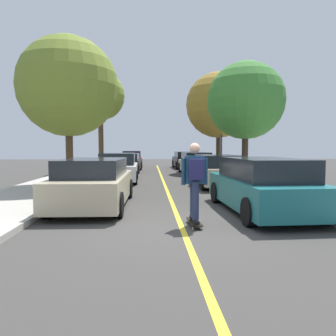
{
  "coord_description": "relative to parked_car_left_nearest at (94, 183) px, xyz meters",
  "views": [
    {
      "loc": [
        -0.68,
        -6.9,
        1.72
      ],
      "look_at": [
        0.09,
        6.6,
        0.85
      ],
      "focal_mm": 34.16,
      "sensor_mm": 36.0,
      "label": 1
    }
  ],
  "objects": [
    {
      "name": "ground",
      "position": [
        2.29,
        -2.43,
        -0.69
      ],
      "size": [
        80.0,
        80.0,
        0.0
      ],
      "primitive_type": "plane",
      "color": "#3D3A38"
    },
    {
      "name": "center_line",
      "position": [
        2.29,
        1.57,
        -0.69
      ],
      "size": [
        0.12,
        39.2,
        0.01
      ],
      "primitive_type": "cube",
      "color": "gold",
      "rests_on": "ground"
    },
    {
      "name": "parked_car_left_nearest",
      "position": [
        0.0,
        0.0,
        0.0
      ],
      "size": [
        2.01,
        4.53,
        1.4
      ],
      "color": "#BCAD89",
      "rests_on": "ground"
    },
    {
      "name": "parked_car_left_near",
      "position": [
        -0.0,
        6.88,
        -0.0
      ],
      "size": [
        2.07,
        4.27,
        1.43
      ],
      "color": "white",
      "rests_on": "ground"
    },
    {
      "name": "parked_car_left_far",
      "position": [
        -0.0,
        13.36,
        -0.04
      ],
      "size": [
        2.01,
        4.69,
        1.31
      ],
      "color": "black",
      "rests_on": "ground"
    },
    {
      "name": "parked_car_left_farthest",
      "position": [
        -0.0,
        19.54,
        -0.01
      ],
      "size": [
        1.95,
        4.13,
        1.4
      ],
      "color": "maroon",
      "rests_on": "ground"
    },
    {
      "name": "parked_car_right_nearest",
      "position": [
        4.59,
        -1.06,
        0.02
      ],
      "size": [
        2.07,
        4.47,
        1.44
      ],
      "color": "#196066",
      "rests_on": "ground"
    },
    {
      "name": "parked_car_right_near",
      "position": [
        4.59,
        4.66,
        -0.0
      ],
      "size": [
        1.97,
        4.19,
        1.39
      ],
      "color": "#BCAD89",
      "rests_on": "ground"
    },
    {
      "name": "parked_car_right_far",
      "position": [
        4.59,
        11.31,
        -0.0
      ],
      "size": [
        1.92,
        4.7,
        1.4
      ],
      "color": "#BCAD89",
      "rests_on": "ground"
    },
    {
      "name": "parked_car_right_farthest",
      "position": [
        4.59,
        16.98,
        -0.01
      ],
      "size": [
        2.04,
        4.4,
        1.38
      ],
      "color": "black",
      "rests_on": "ground"
    },
    {
      "name": "street_tree_left_nearest",
      "position": [
        -1.71,
        4.11,
        3.5
      ],
      "size": [
        4.07,
        4.07,
        6.09
      ],
      "color": "#4C3823",
      "rests_on": "sidewalk_left"
    },
    {
      "name": "street_tree_left_near",
      "position": [
        -1.71,
        12.73,
        4.47
      ],
      "size": [
        3.27,
        3.27,
        6.7
      ],
      "color": "#4C3823",
      "rests_on": "sidewalk_left"
    },
    {
      "name": "street_tree_right_nearest",
      "position": [
        6.3,
        6.2,
        3.3
      ],
      "size": [
        3.77,
        3.77,
        5.75
      ],
      "color": "#3D2D1E",
      "rests_on": "sidewalk_right"
    },
    {
      "name": "street_tree_right_near",
      "position": [
        6.3,
        12.4,
        3.9
      ],
      "size": [
        4.45,
        4.45,
        6.69
      ],
      "color": "#3D2D1E",
      "rests_on": "sidewalk_right"
    },
    {
      "name": "fire_hydrant",
      "position": [
        -1.5,
        1.68,
        -0.21
      ],
      "size": [
        0.2,
        0.2,
        0.7
      ],
      "color": "#B2140F",
      "rests_on": "sidewalk_left"
    },
    {
      "name": "streetlamp",
      "position": [
        6.34,
        11.6,
        2.92
      ],
      "size": [
        0.36,
        0.24,
        6.14
      ],
      "color": "#38383D",
      "rests_on": "sidewalk_right"
    },
    {
      "name": "skateboard",
      "position": [
        2.58,
        -2.44,
        -0.61
      ],
      "size": [
        0.26,
        0.85,
        0.1
      ],
      "color": "black",
      "rests_on": "ground"
    },
    {
      "name": "skateboarder",
      "position": [
        2.58,
        -2.48,
        0.38
      ],
      "size": [
        0.58,
        0.7,
        1.72
      ],
      "color": "black",
      "rests_on": "skateboard"
    }
  ]
}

